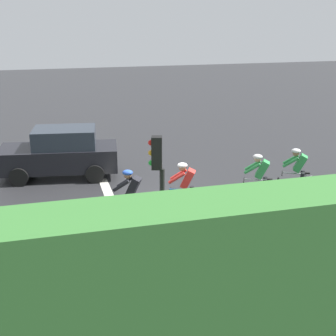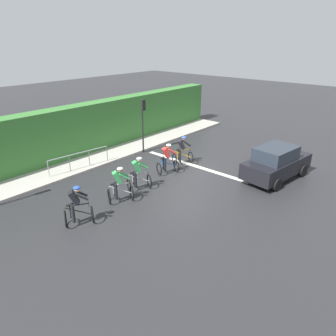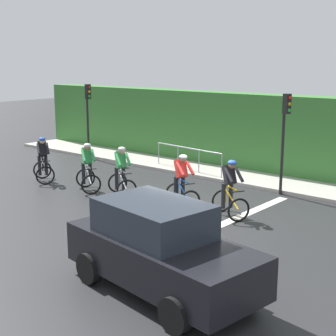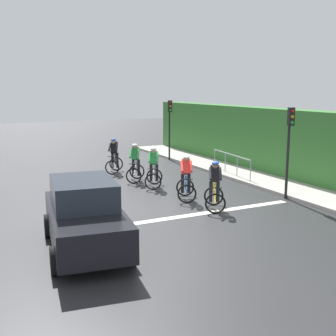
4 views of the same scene
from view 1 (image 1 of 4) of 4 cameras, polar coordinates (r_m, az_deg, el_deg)
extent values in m
plane|color=#28282B|center=(13.62, -1.58, -5.72)|extent=(80.00, 80.00, 0.00)
cube|color=#ADA89E|center=(10.00, 17.80, -15.91)|extent=(2.80, 24.03, 0.12)
cube|color=silver|center=(13.43, -6.06, -6.16)|extent=(7.00, 0.30, 0.01)
torus|color=black|center=(15.08, 13.23, -2.39)|extent=(0.62, 0.39, 0.68)
torus|color=black|center=(15.10, 17.09, -2.70)|extent=(0.62, 0.39, 0.68)
cylinder|color=silver|center=(15.00, 15.24, -1.65)|extent=(0.53, 0.88, 0.51)
cylinder|color=silver|center=(15.00, 16.41, -1.66)|extent=(0.04, 0.04, 0.55)
cylinder|color=silver|center=(14.91, 15.13, -0.64)|extent=(0.40, 0.64, 0.04)
cube|color=black|center=(14.91, 16.51, -0.59)|extent=(0.20, 0.24, 0.04)
cylinder|color=black|center=(14.92, 13.76, -0.62)|extent=(0.38, 0.24, 0.03)
cube|color=green|center=(14.81, 15.83, 0.57)|extent=(0.47, 0.50, 0.57)
sphere|color=#9E7051|center=(14.72, 15.34, 1.77)|extent=(0.20, 0.20, 0.20)
ellipsoid|color=silver|center=(14.70, 15.36, 2.03)|extent=(0.35, 0.36, 0.14)
cylinder|color=black|center=(14.90, 16.01, -1.93)|extent=(0.12, 0.12, 0.74)
cylinder|color=black|center=(15.12, 16.01, -1.63)|extent=(0.12, 0.12, 0.74)
cylinder|color=green|center=(14.64, 14.73, 0.68)|extent=(0.32, 0.46, 0.37)
cylinder|color=green|center=(14.94, 14.76, 1.04)|extent=(0.32, 0.46, 0.37)
torus|color=black|center=(14.27, 8.75, -3.31)|extent=(0.63, 0.37, 0.68)
torus|color=black|center=(14.25, 12.85, -3.59)|extent=(0.63, 0.37, 0.68)
cylinder|color=silver|center=(14.16, 10.86, -2.51)|extent=(0.50, 0.90, 0.51)
cylinder|color=silver|center=(14.15, 12.10, -2.50)|extent=(0.04, 0.04, 0.55)
cylinder|color=silver|center=(14.07, 10.72, -1.45)|extent=(0.37, 0.65, 0.04)
cube|color=black|center=(14.05, 12.18, -1.38)|extent=(0.19, 0.24, 0.04)
cylinder|color=black|center=(14.09, 9.26, -1.44)|extent=(0.39, 0.22, 0.03)
cube|color=green|center=(13.96, 11.42, -0.16)|extent=(0.46, 0.50, 0.57)
sphere|color=tan|center=(13.87, 10.87, 1.10)|extent=(0.20, 0.20, 0.20)
ellipsoid|color=silver|center=(13.85, 10.89, 1.38)|extent=(0.34, 0.36, 0.14)
cylinder|color=black|center=(14.06, 11.66, -2.81)|extent=(0.12, 0.12, 0.74)
cylinder|color=black|center=(14.28, 11.69, -2.47)|extent=(0.12, 0.12, 0.74)
cylinder|color=green|center=(13.80, 10.23, -0.07)|extent=(0.30, 0.46, 0.37)
cylinder|color=green|center=(14.10, 10.30, 0.33)|extent=(0.30, 0.46, 0.37)
torus|color=black|center=(13.32, -0.23, -4.68)|extent=(0.64, 0.34, 0.68)
torus|color=black|center=(13.19, 4.15, -4.97)|extent=(0.64, 0.34, 0.68)
cylinder|color=#1E59B2|center=(13.15, 1.96, -3.83)|extent=(0.46, 0.91, 0.51)
cylinder|color=#1E59B2|center=(13.11, 3.28, -3.81)|extent=(0.04, 0.04, 0.55)
cylinder|color=#1E59B2|center=(13.06, 1.75, -2.69)|extent=(0.34, 0.67, 0.04)
cube|color=black|center=(13.00, 3.31, -2.60)|extent=(0.18, 0.24, 0.04)
cylinder|color=black|center=(13.12, 0.20, -2.70)|extent=(0.39, 0.21, 0.03)
cube|color=red|center=(12.92, 2.43, -1.31)|extent=(0.45, 0.50, 0.57)
sphere|color=#9E7051|center=(12.84, 1.77, 0.04)|extent=(0.20, 0.20, 0.20)
ellipsoid|color=silver|center=(12.82, 1.78, 0.34)|extent=(0.34, 0.36, 0.14)
cylinder|color=black|center=(13.03, 2.77, -4.15)|extent=(0.12, 0.12, 0.74)
cylinder|color=black|center=(13.25, 2.90, -3.76)|extent=(0.12, 0.12, 0.74)
cylinder|color=red|center=(12.79, 1.07, -1.24)|extent=(0.28, 0.47, 0.37)
cylinder|color=red|center=(13.09, 1.29, -0.78)|extent=(0.28, 0.47, 0.37)
torus|color=black|center=(12.87, -6.74, -5.67)|extent=(0.62, 0.39, 0.68)
torus|color=black|center=(12.56, -2.37, -6.17)|extent=(0.62, 0.39, 0.68)
cylinder|color=gold|center=(12.61, -4.61, -4.88)|extent=(0.52, 0.88, 0.51)
cylinder|color=gold|center=(12.51, -3.28, -4.92)|extent=(0.04, 0.04, 0.55)
cylinder|color=gold|center=(12.52, -4.87, -3.70)|extent=(0.39, 0.64, 0.04)
cube|color=black|center=(12.39, -3.31, -3.67)|extent=(0.20, 0.24, 0.04)
cylinder|color=black|center=(12.64, -6.40, -3.65)|extent=(0.38, 0.23, 0.03)
cube|color=black|center=(12.35, -4.24, -2.29)|extent=(0.46, 0.50, 0.57)
sphere|color=#9E7051|center=(12.29, -4.95, -0.87)|extent=(0.20, 0.20, 0.20)
ellipsoid|color=#264CB2|center=(12.27, -4.96, -0.56)|extent=(0.35, 0.36, 0.14)
cylinder|color=black|center=(12.45, -3.90, -5.27)|extent=(0.12, 0.12, 0.74)
cylinder|color=black|center=(12.66, -3.56, -4.85)|extent=(0.12, 0.12, 0.74)
cylinder|color=black|center=(12.28, -5.74, -2.18)|extent=(0.31, 0.46, 0.37)
cylinder|color=black|center=(12.56, -5.25, -1.69)|extent=(0.31, 0.46, 0.37)
cube|color=black|center=(16.99, -13.18, 1.23)|extent=(2.25, 4.29, 0.80)
cube|color=#262D38|center=(16.77, -12.51, 3.65)|extent=(1.77, 2.32, 0.66)
cylinder|color=black|center=(16.51, -17.74, -1.05)|extent=(0.31, 0.66, 0.64)
cylinder|color=black|center=(18.07, -16.86, 0.68)|extent=(0.31, 0.66, 0.64)
cylinder|color=black|center=(16.22, -8.90, -0.72)|extent=(0.31, 0.66, 0.64)
cylinder|color=black|center=(17.81, -8.78, 1.01)|extent=(0.31, 0.66, 0.64)
cube|color=#EAEACC|center=(17.78, -19.50, 1.74)|extent=(0.29, 0.12, 0.16)
cylinder|color=black|center=(9.50, -0.69, -7.85)|extent=(0.10, 0.10, 2.70)
cube|color=black|center=(8.90, -1.38, 1.86)|extent=(0.25, 0.25, 0.64)
sphere|color=red|center=(8.85, -2.10, 3.11)|extent=(0.11, 0.11, 0.11)
sphere|color=orange|center=(8.90, -2.08, 1.86)|extent=(0.11, 0.11, 0.11)
sphere|color=green|center=(8.96, -2.07, 0.64)|extent=(0.11, 0.11, 0.11)
cylinder|color=#999EA3|center=(10.50, 14.06, -10.99)|extent=(0.04, 0.04, 1.00)
cylinder|color=#999EA3|center=(10.97, 19.81, -10.23)|extent=(0.04, 0.04, 1.00)
camera|label=2|loc=(26.47, 21.12, 19.84)|focal=32.92mm
camera|label=3|loc=(23.79, -29.41, 13.27)|focal=53.91mm
camera|label=4|loc=(21.44, -42.85, 9.45)|focal=46.04mm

